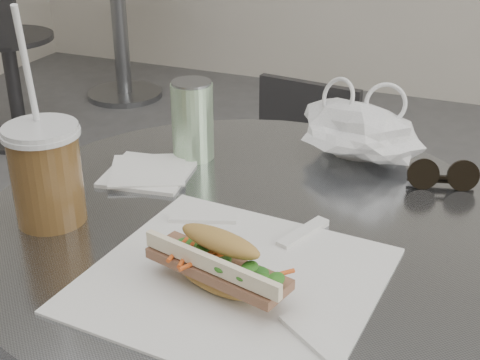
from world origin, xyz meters
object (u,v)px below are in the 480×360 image
at_px(bg_table, 119,11).
at_px(chair_far, 283,230).
at_px(banh_mi, 219,263).
at_px(drink_can, 193,120).
at_px(iced_coffee, 46,172).
at_px(sunglasses, 442,177).
at_px(bg_chair, 7,70).

bearing_deg(bg_table, chair_far, -46.62).
height_order(banh_mi, drink_can, drink_can).
height_order(bg_table, iced_coffee, iced_coffee).
xyz_separation_m(iced_coffee, sunglasses, (0.49, 0.31, -0.05)).
xyz_separation_m(chair_far, bg_chair, (-1.54, 0.76, 0.04)).
height_order(chair_far, banh_mi, banh_mi).
distance_m(chair_far, bg_chair, 1.72).
bearing_deg(drink_can, iced_coffee, -108.21).
bearing_deg(chair_far, bg_chair, -18.83).
bearing_deg(iced_coffee, chair_far, 84.81).
relative_size(banh_mi, drink_can, 1.76).
distance_m(banh_mi, drink_can, 0.39).
xyz_separation_m(bg_table, banh_mi, (1.64, -2.38, 0.31)).
bearing_deg(chair_far, bg_table, -39.13).
bearing_deg(chair_far, sunglasses, 137.57).
xyz_separation_m(iced_coffee, drink_can, (0.09, 0.27, -0.01)).
relative_size(bg_table, iced_coffee, 2.45).
xyz_separation_m(bg_table, bg_chair, (-0.12, -0.75, -0.12)).
relative_size(banh_mi, sunglasses, 2.16).
relative_size(chair_far, drink_can, 5.09).
relative_size(bg_table, banh_mi, 3.19).
bearing_deg(bg_chair, chair_far, -40.60).
bearing_deg(bg_table, drink_can, -54.82).
xyz_separation_m(chair_far, sunglasses, (0.42, -0.49, 0.46)).
relative_size(banh_mi, iced_coffee, 0.77).
relative_size(bg_table, drink_can, 5.61).
distance_m(banh_mi, sunglasses, 0.43).
distance_m(chair_far, sunglasses, 0.79).
bearing_deg(chair_far, iced_coffee, 92.30).
height_order(sunglasses, drink_can, drink_can).
relative_size(chair_far, iced_coffee, 2.23).
distance_m(bg_table, drink_can, 2.52).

